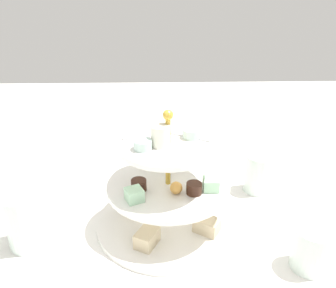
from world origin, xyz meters
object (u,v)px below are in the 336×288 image
at_px(tiered_serving_stand, 168,194).
at_px(butter_knife_left, 124,158).
at_px(water_glass_short_left, 311,249).
at_px(water_glass_tall_right, 24,221).
at_px(water_glass_mid_back, 257,174).

xyz_separation_m(tiered_serving_stand, butter_knife_left, (0.12, -0.31, -0.07)).
height_order(water_glass_short_left, butter_knife_left, water_glass_short_left).
distance_m(water_glass_tall_right, butter_knife_left, 0.40).
bearing_deg(butter_knife_left, water_glass_tall_right, 54.20).
bearing_deg(butter_knife_left, water_glass_mid_back, 138.53).
bearing_deg(tiered_serving_stand, butter_knife_left, -68.48).
xyz_separation_m(butter_knife_left, water_glass_mid_back, (-0.34, 0.18, 0.05)).
distance_m(water_glass_tall_right, water_glass_mid_back, 0.52).
relative_size(tiered_serving_stand, water_glass_short_left, 3.72).
bearing_deg(water_glass_short_left, water_glass_mid_back, -84.12).
bearing_deg(butter_knife_left, water_glass_short_left, 116.85).
bearing_deg(water_glass_short_left, water_glass_tall_right, -8.22).
bearing_deg(water_glass_tall_right, butter_knife_left, -112.70).
height_order(tiered_serving_stand, water_glass_tall_right, tiered_serving_stand).
height_order(water_glass_tall_right, water_glass_short_left, water_glass_tall_right).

